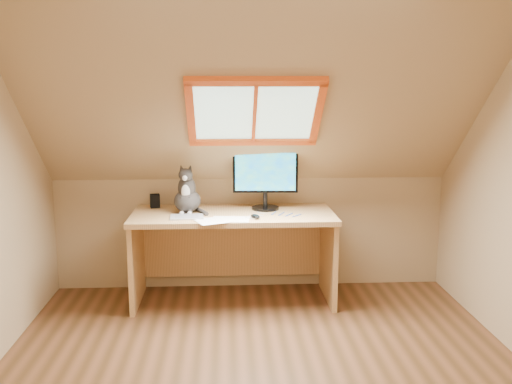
{
  "coord_description": "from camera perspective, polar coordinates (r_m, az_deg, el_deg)",
  "views": [
    {
      "loc": [
        -0.22,
        -3.29,
        1.81
      ],
      "look_at": [
        0.01,
        1.0,
        1.02
      ],
      "focal_mm": 40.0,
      "sensor_mm": 36.0,
      "label": 1
    }
  ],
  "objects": [
    {
      "name": "desk",
      "position": [
        4.9,
        -2.3,
        -4.54
      ],
      "size": [
        1.69,
        0.74,
        0.77
      ],
      "color": "tan",
      "rests_on": "ground"
    },
    {
      "name": "cables",
      "position": [
        4.68,
        1.81,
        -2.3
      ],
      "size": [
        0.51,
        0.26,
        0.01
      ],
      "color": "silver",
      "rests_on": "desk"
    },
    {
      "name": "papers",
      "position": [
        4.53,
        -3.35,
        -2.78
      ],
      "size": [
        0.35,
        0.3,
        0.01
      ],
      "color": "white",
      "rests_on": "desk"
    },
    {
      "name": "room_shell",
      "position": [
        3.22,
        0.9,
        3.7
      ],
      "size": [
        3.52,
        3.52,
        2.41
      ],
      "color": "tan",
      "rests_on": "ground"
    },
    {
      "name": "graphics_tablet",
      "position": [
        4.63,
        -6.93,
        -2.49
      ],
      "size": [
        0.28,
        0.2,
        0.01
      ],
      "primitive_type": "cube",
      "rotation": [
        0.0,
        0.0,
        0.05
      ],
      "color": "#B2B2B7",
      "rests_on": "desk"
    },
    {
      "name": "mouse",
      "position": [
        4.56,
        -0.08,
        -2.46
      ],
      "size": [
        0.1,
        0.13,
        0.03
      ],
      "primitive_type": "ellipsoid",
      "rotation": [
        0.0,
        0.0,
        0.39
      ],
      "color": "black",
      "rests_on": "desk"
    },
    {
      "name": "cat",
      "position": [
        4.8,
        -6.92,
        -0.31
      ],
      "size": [
        0.24,
        0.29,
        0.41
      ],
      "color": "#3B3634",
      "rests_on": "desk"
    },
    {
      "name": "monitor",
      "position": [
        4.85,
        0.94,
        1.64
      ],
      "size": [
        0.56,
        0.23,
        0.51
      ],
      "color": "black",
      "rests_on": "desk"
    },
    {
      "name": "ground",
      "position": [
        3.76,
        0.73,
        -18.32
      ],
      "size": [
        3.5,
        3.5,
        0.0
      ],
      "primitive_type": "plane",
      "color": "brown",
      "rests_on": "ground"
    },
    {
      "name": "desk_speaker",
      "position": [
        5.05,
        -10.07,
        -0.88
      ],
      "size": [
        0.1,
        0.1,
        0.12
      ],
      "primitive_type": "cube",
      "rotation": [
        0.0,
        0.0,
        0.21
      ],
      "color": "black",
      "rests_on": "desk"
    }
  ]
}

